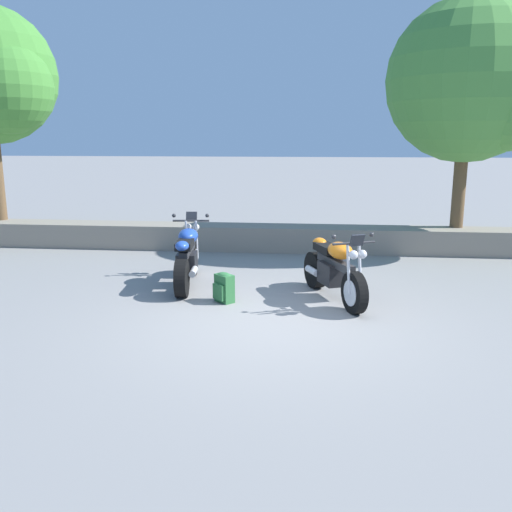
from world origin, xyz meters
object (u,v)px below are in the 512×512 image
at_px(rider_backpack, 224,287).
at_px(leafy_tree_mid_left, 477,84).
at_px(motorcycle_blue_near_left, 188,257).
at_px(motorcycle_orange_centre, 334,270).

xyz_separation_m(rider_backpack, leafy_tree_mid_left, (4.69, 4.18, 3.34)).
height_order(motorcycle_blue_near_left, rider_backpack, motorcycle_blue_near_left).
height_order(motorcycle_orange_centre, rider_backpack, motorcycle_orange_centre).
height_order(motorcycle_blue_near_left, leafy_tree_mid_left, leafy_tree_mid_left).
bearing_deg(rider_backpack, motorcycle_orange_centre, 9.93).
height_order(motorcycle_blue_near_left, motorcycle_orange_centre, same).
distance_m(motorcycle_orange_centre, rider_backpack, 1.74).
relative_size(motorcycle_blue_near_left, rider_backpack, 4.40).
bearing_deg(leafy_tree_mid_left, rider_backpack, -138.26).
distance_m(motorcycle_blue_near_left, leafy_tree_mid_left, 7.08).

